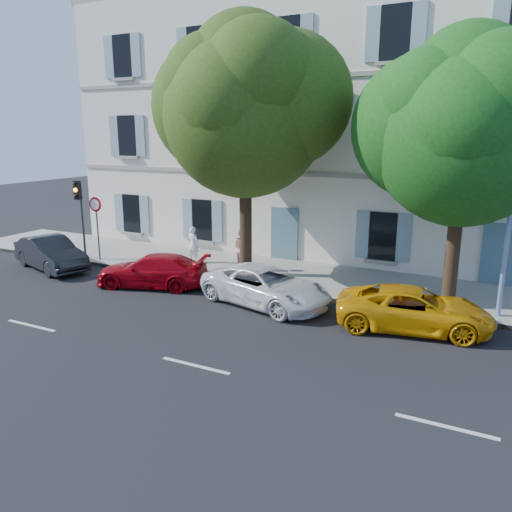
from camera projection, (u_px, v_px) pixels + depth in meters
The scene contains 14 objects.
ground at pixel (264, 316), 16.12m from camera, with size 90.00×90.00×0.00m, color black.
sidewalk at pixel (313, 278), 19.96m from camera, with size 36.00×4.50×0.15m, color #A09E96.
kerb at pixel (292, 294), 18.08m from camera, with size 36.00×0.16×0.16m, color #9E998E.
building at pixel (359, 127), 23.52m from camera, with size 28.00×7.00×12.00m, color white.
car_dark_sedan at pixel (51, 253), 21.47m from camera, with size 1.49×4.27×1.41m, color black.
car_red_coupe at pixel (152, 270), 19.08m from camera, with size 1.75×4.29×1.25m, color #A4040F.
car_white_coupe at pixel (266, 286), 17.04m from camera, with size 2.16×4.69×1.30m, color white.
car_yellow_supercar at pixel (414, 309), 14.88m from camera, with size 2.10×4.55×1.26m, color orange.
tree_left at pixel (245, 116), 18.83m from camera, with size 6.23×6.23×9.66m.
tree_right at pixel (464, 138), 15.30m from camera, with size 5.51×5.51×8.49m.
traffic_light at pixel (79, 203), 22.19m from camera, with size 0.30×0.40×3.55m.
road_sign at pixel (96, 215), 22.12m from camera, with size 0.66×0.09×2.85m.
pedestrian_a at pixel (193, 244), 22.02m from camera, with size 0.59×0.38×1.60m, color white.
pedestrian_b at pixel (243, 249), 20.83m from camera, with size 0.87×0.68×1.78m, color tan.
Camera 1 is at (6.60, -13.68, 5.75)m, focal length 35.00 mm.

